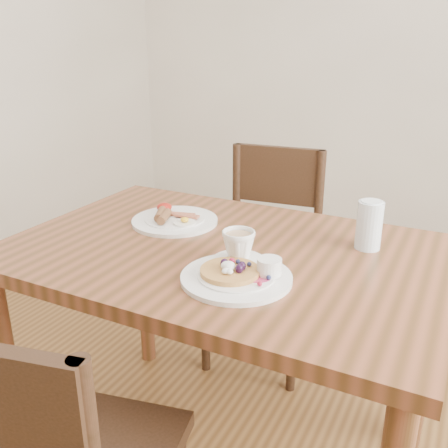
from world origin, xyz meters
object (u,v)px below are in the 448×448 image
Objects in this scene: water_glass at (369,225)px; chair_far at (267,246)px; pancake_plate at (239,275)px; dining_table at (224,279)px; breakfast_plate at (174,219)px; teacup_saucer at (238,248)px.

chair_far is at bearing 136.45° from water_glass.
chair_far reaches higher than pancake_plate.
water_glass is at bearing 26.64° from dining_table.
breakfast_plate is 0.36m from teacup_saucer.
pancake_plate is 2.01× the size of water_glass.
chair_far is at bearing 106.07° from teacup_saucer.
breakfast_plate is at bearing -173.09° from water_glass.
dining_table is 8.57× the size of teacup_saucer.
chair_far is 3.26× the size of breakfast_plate.
dining_table is 0.23m from pancake_plate.
dining_table is at bearing 127.19° from pancake_plate.
dining_table is 0.67m from chair_far.
water_glass is at bearing 6.91° from breakfast_plate.
dining_table is at bearing 137.64° from teacup_saucer.
breakfast_plate is at bearing 143.08° from pancake_plate.
chair_far reaches higher than teacup_saucer.
pancake_plate is (0.25, -0.80, 0.27)m from chair_far.
chair_far is (-0.13, 0.63, -0.16)m from dining_table.
pancake_plate is at bearing -124.58° from water_glass.
chair_far is 3.26× the size of pancake_plate.
chair_far is at bearing 101.15° from dining_table.
pancake_plate reaches higher than dining_table.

